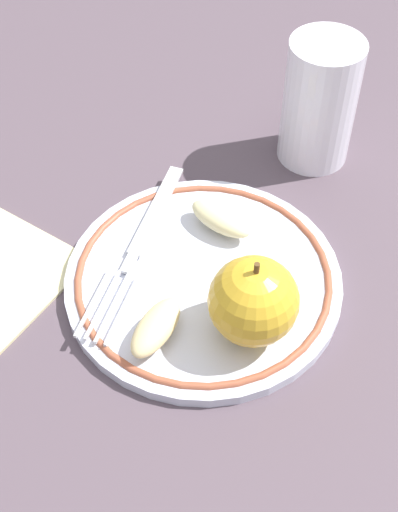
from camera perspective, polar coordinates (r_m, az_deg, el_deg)
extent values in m
plane|color=#51424C|center=(0.58, 1.05, -1.37)|extent=(2.00, 2.00, 0.00)
cylinder|color=silver|center=(0.57, 0.00, -1.81)|extent=(0.22, 0.22, 0.01)
torus|color=#A05238|center=(0.57, 0.00, -1.50)|extent=(0.21, 0.21, 0.01)
sphere|color=gold|center=(0.51, 4.38, -3.61)|extent=(0.07, 0.07, 0.07)
cylinder|color=brown|center=(0.48, 4.64, -1.03)|extent=(0.00, 0.00, 0.01)
ellipsoid|color=beige|center=(0.59, 1.76, 3.01)|extent=(0.06, 0.03, 0.02)
ellipsoid|color=beige|center=(0.53, -3.75, -5.56)|extent=(0.03, 0.06, 0.02)
cube|color=silver|center=(0.61, -3.43, 3.74)|extent=(0.04, 0.11, 0.00)
cube|color=silver|center=(0.57, -5.62, -0.61)|extent=(0.01, 0.02, 0.00)
cube|color=silver|center=(0.55, -8.45, -3.64)|extent=(0.02, 0.07, 0.00)
cube|color=silver|center=(0.55, -7.69, -3.85)|extent=(0.02, 0.07, 0.00)
cube|color=silver|center=(0.55, -6.92, -4.07)|extent=(0.02, 0.07, 0.00)
cube|color=silver|center=(0.55, -6.14, -4.28)|extent=(0.02, 0.07, 0.00)
cylinder|color=white|center=(0.65, 9.61, 12.03)|extent=(0.07, 0.07, 0.12)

